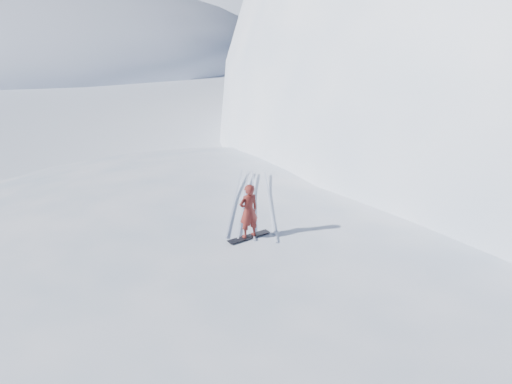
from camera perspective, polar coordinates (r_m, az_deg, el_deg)
ground at (r=14.10m, az=0.44°, el=-17.74°), size 400.00×400.00×0.00m
near_ridge at (r=16.33m, az=6.26°, el=-11.42°), size 36.00×28.00×4.80m
peak_shoulder at (r=32.71m, az=26.02°, el=4.39°), size 28.00×24.00×18.00m
far_ridge_c at (r=127.95m, az=-6.82°, el=18.90°), size 140.00×90.00×36.00m
wind_bumps at (r=15.82m, az=0.11°, el=-12.54°), size 16.00×14.40×1.00m
snowboard at (r=14.18m, az=-0.91°, el=-5.60°), size 1.19×1.18×0.02m
snowboarder at (r=13.78m, az=-0.93°, el=-2.39°), size 0.74×0.74×1.74m
board_tracks at (r=16.68m, az=-0.70°, el=-0.94°), size 2.67×5.92×0.04m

